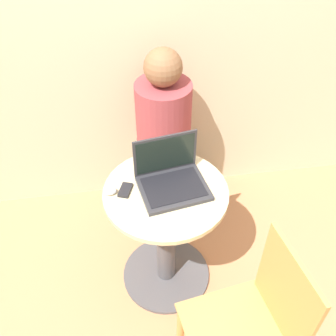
{
  "coord_description": "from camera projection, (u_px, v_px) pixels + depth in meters",
  "views": [
    {
      "loc": [
        -0.19,
        -1.29,
        2.09
      ],
      "look_at": [
        0.02,
        0.05,
        0.83
      ],
      "focal_mm": 42.0,
      "sensor_mm": 36.0,
      "label": 1
    }
  ],
  "objects": [
    {
      "name": "ground_plane",
      "position": [
        166.0,
        274.0,
        2.38
      ],
      "size": [
        12.0,
        12.0,
        0.0
      ],
      "primitive_type": "plane",
      "color": "tan"
    },
    {
      "name": "cell_phone",
      "position": [
        125.0,
        190.0,
        1.87
      ],
      "size": [
        0.08,
        0.1,
        0.02
      ],
      "color": "black",
      "rests_on": "round_table"
    },
    {
      "name": "laptop",
      "position": [
        171.0,
        177.0,
        1.88
      ],
      "size": [
        0.35,
        0.31,
        0.23
      ],
      "color": "#2D2D33",
      "rests_on": "round_table"
    },
    {
      "name": "round_table",
      "position": [
        166.0,
        230.0,
        2.09
      ],
      "size": [
        0.61,
        0.61,
        0.73
      ],
      "color": "#4C4C51",
      "rests_on": "ground_plane"
    },
    {
      "name": "person_seated",
      "position": [
        163.0,
        146.0,
        2.49
      ],
      "size": [
        0.32,
        0.5,
        1.19
      ],
      "color": "#4C4742",
      "rests_on": "ground_plane"
    },
    {
      "name": "computer_mouse",
      "position": [
        110.0,
        191.0,
        1.86
      ],
      "size": [
        0.06,
        0.05,
        0.03
      ],
      "color": "#B2B2B7",
      "rests_on": "round_table"
    },
    {
      "name": "chair_empty",
      "position": [
        250.0,
        327.0,
        1.65
      ],
      "size": [
        0.46,
        0.46,
        0.9
      ],
      "color": "tan",
      "rests_on": "ground_plane"
    },
    {
      "name": "back_wall",
      "position": [
        143.0,
        8.0,
        2.07
      ],
      "size": [
        7.0,
        0.05,
        2.6
      ],
      "color": "beige",
      "rests_on": "ground_plane"
    }
  ]
}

